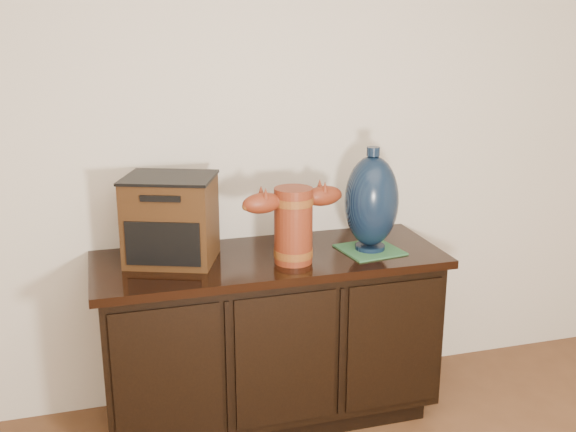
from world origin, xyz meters
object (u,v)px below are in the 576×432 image
object	(u,v)px
tv_radio	(171,219)
lamp_base	(371,202)
spray_can	(201,229)
sideboard	(270,336)
terracotta_vessel	(293,221)

from	to	relation	value
tv_radio	lamp_base	xyz separation A→B (m)	(0.83, -0.11, 0.04)
spray_can	tv_radio	bearing A→B (deg)	-145.07
lamp_base	sideboard	bearing A→B (deg)	172.89
sideboard	terracotta_vessel	distance (m)	0.56
lamp_base	spray_can	world-z (taller)	lamp_base
sideboard	spray_can	bearing A→B (deg)	151.27
terracotta_vessel	tv_radio	world-z (taller)	tv_radio
sideboard	lamp_base	bearing A→B (deg)	-7.11
tv_radio	spray_can	xyz separation A→B (m)	(0.13, 0.09, -0.08)
terracotta_vessel	lamp_base	world-z (taller)	lamp_base
terracotta_vessel	lamp_base	distance (m)	0.36
terracotta_vessel	spray_can	xyz separation A→B (m)	(-0.34, 0.24, -0.08)
lamp_base	tv_radio	bearing A→B (deg)	172.68
terracotta_vessel	lamp_base	xyz separation A→B (m)	(0.36, 0.05, 0.04)
sideboard	spray_can	distance (m)	0.55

